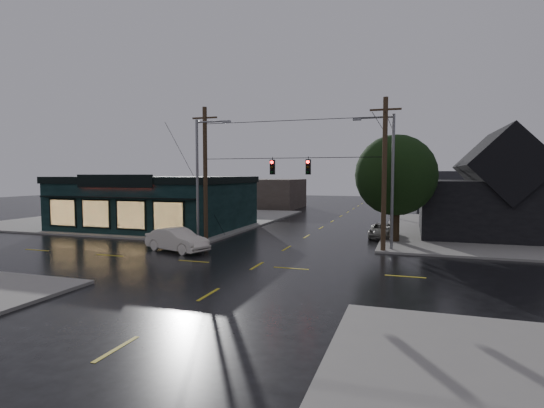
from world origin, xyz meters
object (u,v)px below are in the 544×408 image
(utility_pole_ne, at_px, (383,252))
(corner_tree, at_px, (396,175))
(sedan_cream, at_px, (177,240))
(utility_pole_nw, at_px, (206,243))
(suv_silver, at_px, (382,231))

(utility_pole_ne, bearing_deg, corner_tree, 82.40)
(corner_tree, relative_size, sedan_cream, 1.68)
(utility_pole_nw, xyz_separation_m, sedan_cream, (-0.14, -3.93, 0.78))
(utility_pole_ne, bearing_deg, utility_pole_nw, 180.00)
(corner_tree, distance_m, sedan_cream, 16.53)
(utility_pole_nw, bearing_deg, sedan_cream, -92.01)
(utility_pole_ne, distance_m, suv_silver, 6.78)
(utility_pole_ne, height_order, sedan_cream, utility_pole_ne)
(corner_tree, bearing_deg, utility_pole_ne, -97.60)
(utility_pole_nw, relative_size, utility_pole_ne, 1.00)
(suv_silver, bearing_deg, utility_pole_nw, -151.90)
(sedan_cream, height_order, suv_silver, sedan_cream)
(corner_tree, bearing_deg, sedan_cream, -149.15)
(corner_tree, height_order, suv_silver, corner_tree)
(corner_tree, xyz_separation_m, utility_pole_ne, (-0.57, -4.25, -5.08))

